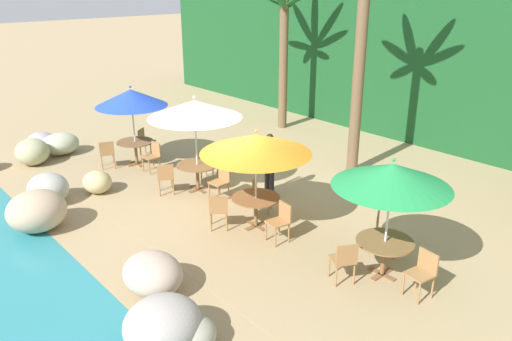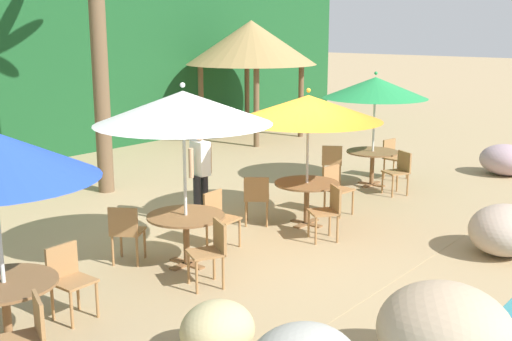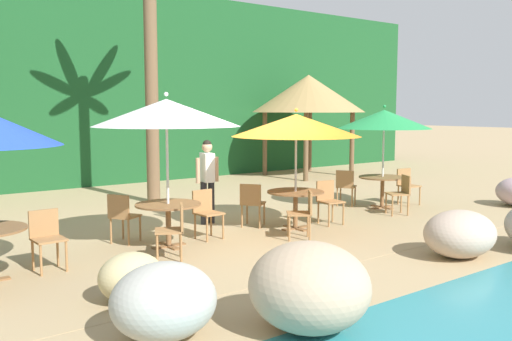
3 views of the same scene
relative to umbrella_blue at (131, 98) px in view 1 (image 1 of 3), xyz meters
name	(u,v)px [view 1 (image 1 of 3)]	position (x,y,z in m)	size (l,w,h in m)	color
ground_plane	(238,210)	(4.55, 0.28, -2.08)	(120.00, 120.00, 0.00)	tan
terrace_deck	(238,209)	(4.55, 0.28, -2.08)	(18.00, 5.20, 0.01)	tan
foliage_backdrop	(443,53)	(4.55, 9.28, 0.92)	(28.00, 2.40, 6.00)	#194C23
rock_seawall	(89,209)	(2.88, -2.80, -1.70)	(15.74, 3.68, 0.94)	#9F979D
umbrella_blue	(131,98)	(0.00, 0.00, 0.00)	(2.12, 2.12, 2.44)	silver
dining_table_blue	(135,145)	(0.00, 0.00, -1.47)	(1.10, 1.10, 0.74)	brown
chair_blue_seaward	(153,155)	(0.85, 0.11, -1.57)	(0.43, 0.44, 0.87)	#9E7042
chair_blue_inland	(145,140)	(-0.57, 0.64, -1.57)	(0.59, 0.59, 0.87)	#9E7042
chair_blue_left	(107,152)	(-0.24, -0.82, -1.57)	(0.56, 0.55, 0.87)	#9E7042
umbrella_white	(195,109)	(2.89, 0.25, 0.17)	(2.44, 2.44, 2.59)	silver
dining_table_white	(197,169)	(2.89, 0.25, -1.47)	(1.10, 1.10, 0.74)	brown
chair_white_seaward	(221,180)	(3.73, 0.41, -1.57)	(0.45, 0.46, 0.87)	#9E7042
chair_white_inland	(206,162)	(2.36, 0.93, -1.57)	(0.58, 0.58, 0.87)	#9E7042
chair_white_left	(166,176)	(2.57, -0.54, -1.57)	(0.57, 0.57, 0.87)	#9E7042
umbrella_orange	(256,144)	(5.52, 0.02, -0.08)	(2.47, 2.47, 2.33)	silver
dining_table_orange	(256,202)	(5.52, 0.02, -1.47)	(1.10, 1.10, 0.74)	brown
chair_orange_seaward	(281,219)	(6.37, -0.01, -1.57)	(0.48, 0.48, 0.87)	#9E7042
chair_orange_inland	(259,191)	(4.93, 0.64, -1.57)	(0.59, 0.59, 0.87)	#9E7042
chair_orange_left	(219,209)	(5.08, -0.72, -1.57)	(0.59, 0.59, 0.87)	#9E7042
umbrella_green	(392,175)	(8.66, 0.51, -0.01)	(2.17, 2.17, 2.41)	silver
dining_table_green	(385,247)	(8.66, 0.51, -1.47)	(1.10, 1.10, 0.74)	brown
chair_green_seaward	(423,271)	(9.51, 0.47, -1.57)	(0.48, 0.48, 0.87)	#9E7042
chair_green_inland	(382,231)	(8.14, 1.18, -1.57)	(0.58, 0.58, 0.87)	#9E7042
chair_green_left	(344,259)	(8.34, -0.28, -1.57)	(0.57, 0.57, 0.87)	#9E7042
palm_tree_nearest	(284,28)	(0.02, 6.22, 1.58)	(3.13, 3.30, 5.26)	brown
palm_tree_second	(363,23)	(4.76, 4.49, 2.17)	(3.06, 2.66, 6.43)	brown
waiter_in_white	(270,160)	(4.42, 1.45, -1.10)	(0.52, 0.37, 1.70)	#232328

